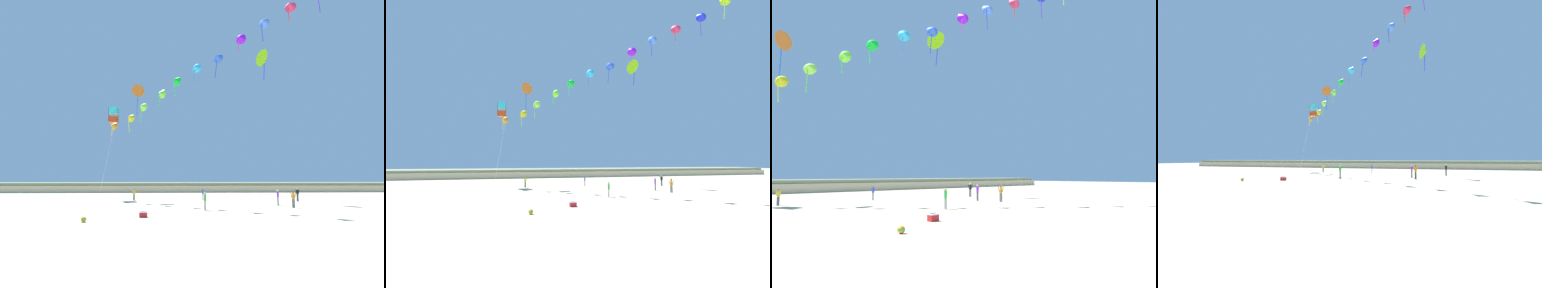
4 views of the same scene
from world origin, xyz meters
TOP-DOWN VIEW (x-y plane):
  - ground_plane at (0.00, 0.00)m, footprint 240.00×240.00m
  - dune_ridge at (0.00, 46.41)m, footprint 120.00×11.24m
  - person_near_left at (8.63, 13.19)m, footprint 0.24×0.58m
  - person_near_right at (0.47, 8.89)m, footprint 0.23×0.57m
  - person_mid_center at (9.32, 10.67)m, footprint 0.47×0.47m
  - person_far_left at (12.88, 18.41)m, footprint 0.35×0.55m
  - person_far_right at (1.33, 21.30)m, footprint 0.21×0.54m
  - person_far_center at (-7.69, 21.45)m, footprint 0.52×0.20m
  - kite_banner_string at (1.11, 13.46)m, footprint 25.68×18.45m
  - large_kite_low_lead at (-7.69, 22.80)m, footprint 1.96×1.31m
  - large_kite_mid_trail at (-11.36, 24.83)m, footprint 1.35×1.35m
  - large_kite_high_solo at (10.07, 21.56)m, footprint 1.89×2.60m
  - beach_cooler at (-4.55, 4.27)m, footprint 0.58×0.41m
  - beach_ball at (-8.22, 2.03)m, footprint 0.36×0.36m

SIDE VIEW (x-z plane):
  - ground_plane at x=0.00m, z-range 0.00..0.00m
  - beach_ball at x=-8.22m, z-range 0.00..0.36m
  - beach_cooler at x=-4.55m, z-range -0.02..0.45m
  - person_far_center at x=-7.69m, z-range 0.12..1.60m
  - person_far_right at x=1.33m, z-range 0.12..1.65m
  - person_near_right at x=0.47m, z-range 0.13..1.76m
  - dune_ridge at x=0.00m, z-range -0.01..1.90m
  - person_far_left at x=12.88m, z-range 0.13..1.80m
  - person_near_left at x=8.63m, z-range 0.13..1.80m
  - person_mid_center at x=9.32m, z-range 0.13..1.81m
  - large_kite_mid_trail at x=-11.36m, z-range 10.88..13.07m
  - large_kite_low_lead at x=-7.69m, z-range 12.74..17.24m
  - kite_banner_string at x=1.11m, z-range 4.59..26.84m
  - large_kite_high_solo at x=10.07m, z-range 17.45..21.83m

